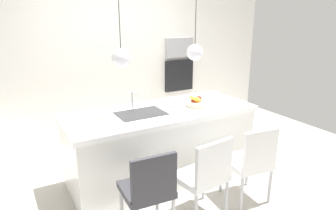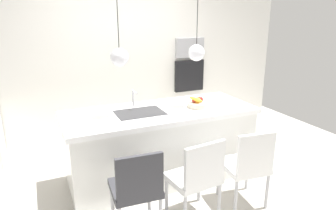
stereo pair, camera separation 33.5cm
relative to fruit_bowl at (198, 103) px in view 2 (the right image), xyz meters
The scene contains 13 objects.
floor 1.05m from the fruit_bowl, behind, with size 6.60×6.60×0.00m, color #BCB7AD.
back_wall 1.83m from the fruit_bowl, 105.14° to the left, with size 6.00×0.10×2.60m, color silver.
kitchen_island 0.68m from the fruit_bowl, behind, with size 2.29×0.91×0.89m.
sink_basin 0.74m from the fruit_bowl, behind, with size 0.56×0.40×0.02m, color #2D2D30.
faucet 0.79m from the fruit_bowl, 158.21° to the left, with size 0.02×0.17×0.22m.
fruit_bowl is the anchor object (origin of this frame).
microwave 1.89m from the fruit_bowl, 65.45° to the left, with size 0.54×0.08×0.34m, color #9E9EA3.
oven 1.82m from the fruit_bowl, 65.45° to the left, with size 0.56×0.08×0.56m, color black.
chair_near 1.44m from the fruit_bowl, 142.25° to the right, with size 0.46×0.45×0.89m.
chair_middle 1.07m from the fruit_bowl, 119.21° to the right, with size 0.51×0.45×0.87m.
chair_far 0.97m from the fruit_bowl, 81.51° to the right, with size 0.48×0.50×0.88m.
pendant_light_left 1.13m from the fruit_bowl, behind, with size 0.20×0.20×0.80m.
pendant_light_right 0.62m from the fruit_bowl, 85.09° to the left, with size 0.20×0.20×0.80m.
Camera 2 is at (-1.34, -3.21, 2.00)m, focal length 32.44 mm.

